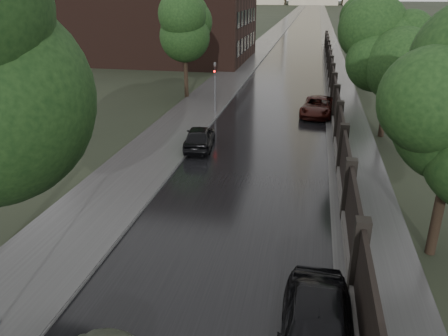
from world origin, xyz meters
TOP-DOWN VIEW (x-y plane):
  - road at (0.00, 190.00)m, footprint 8.00×420.00m
  - sidewalk_left at (-6.00, 190.00)m, footprint 4.00×420.00m
  - verge_right at (5.50, 190.00)m, footprint 3.00×420.00m
  - fence_right at (4.60, 32.01)m, footprint 0.45×75.72m
  - tree_left_far at (-8.00, 30.00)m, footprint 4.25×4.25m
  - tree_right_b at (7.50, 22.00)m, footprint 4.08×4.08m
  - tree_right_c at (7.50, 40.00)m, footprint 4.08×4.08m
  - traffic_light at (-4.30, 24.99)m, footprint 0.16×0.32m
  - hatchback_left at (-3.60, 17.44)m, footprint 2.12×4.26m
  - car_right_near at (3.40, 2.20)m, footprint 1.96×4.84m
  - car_right_far at (3.40, 26.48)m, footprint 2.87×5.19m

SIDE VIEW (x-z plane):
  - road at x=0.00m, z-range 0.00..0.02m
  - verge_right at x=5.50m, z-range 0.00..0.08m
  - sidewalk_left at x=-6.00m, z-range 0.00..0.16m
  - car_right_far at x=3.40m, z-range 0.00..1.38m
  - hatchback_left at x=-3.60m, z-range 0.00..1.40m
  - car_right_near at x=3.40m, z-range 0.00..1.65m
  - fence_right at x=4.60m, z-range -0.34..2.36m
  - traffic_light at x=-4.30m, z-range 0.40..4.40m
  - tree_right_b at x=7.50m, z-range 1.44..8.46m
  - tree_right_c at x=7.50m, z-range 1.44..8.46m
  - tree_left_far at x=-8.00m, z-range 1.55..8.94m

